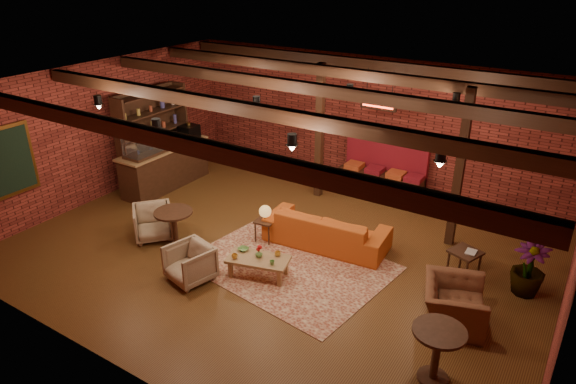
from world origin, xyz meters
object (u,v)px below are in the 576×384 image
Objects in this scene: sofa at (327,229)px; armchair_right at (455,298)px; side_table_lamp at (265,214)px; coffee_table at (258,260)px; round_table_left at (174,223)px; armchair_a at (153,221)px; armchair_b at (190,262)px; plant_tall at (541,215)px; round_table_right at (437,347)px; side_table_book at (465,253)px.

armchair_right is at bearing 154.43° from sofa.
armchair_right is (3.98, -0.55, -0.14)m from side_table_lamp.
round_table_left is (-2.00, -0.02, 0.19)m from coffee_table.
round_table_left reaches higher than armchair_a.
sofa is 2.81m from armchair_b.
armchair_b is 5.97m from plant_tall.
side_table_lamp reaches higher than sofa.
armchair_a is 1.84m from armchair_b.
plant_tall reaches higher than round_table_right.
side_table_book is (3.77, 0.83, -0.10)m from side_table_lamp.
plant_tall reaches higher than side_table_book.
armchair_a is 0.25× the size of plant_tall.
sofa is 2.66m from side_table_book.
armchair_b is 4.51m from armchair_right.
round_table_left is 5.39m from armchair_right.
coffee_table is at bearing 0.63° from round_table_left.
side_table_lamp is at bearing 155.16° from round_table_right.
armchair_right reaches higher than armchair_a.
plant_tall reaches higher than armchair_right.
side_table_book is (-0.20, 1.38, 0.03)m from armchair_right.
side_table_book is at bearing 31.96° from coffee_table.
sofa is at bearing 51.86° from armchair_right.
side_table_book is at bearing 97.24° from round_table_right.
round_table_left is at bearing -158.90° from side_table_book.
armchair_b is at bearing -72.96° from armchair_a.
sofa is 1.73m from coffee_table.
round_table_left is 5.52m from side_table_book.
armchair_a is at bearing 170.40° from armchair_b.
armchair_right is at bearing -81.58° from side_table_book.
round_table_left is (-1.38, -1.16, -0.07)m from side_table_lamp.
armchair_a is at bearing 22.69° from sofa.
sofa is at bearing 24.60° from side_table_lamp.
sofa is at bearing 140.96° from round_table_right.
armchair_b is at bearing 89.59° from armchair_right.
coffee_table is 4.81m from plant_tall.
plant_tall is at bearing -179.01° from sofa.
armchair_a is at bearing 77.99° from armchair_right.
round_table_left is at bearing -51.18° from armchair_a.
round_table_right is at bearing -7.73° from round_table_left.
armchair_b is at bearing -146.56° from side_table_book.
armchair_b reaches higher than coffee_table.
coffee_table is at bearing -61.44° from side_table_lamp.
side_table_book is (5.79, 1.96, 0.11)m from armchair_a.
round_table_left is at bearing -179.37° from coffee_table.
round_table_right is (3.50, -0.77, 0.22)m from coffee_table.
coffee_table is 1.63× the size of armchair_b.
round_table_left reaches higher than coffee_table.
armchair_right is 1.39m from side_table_book.
sofa is 3.18× the size of armchair_a.
armchair_b is at bearing -34.62° from round_table_left.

